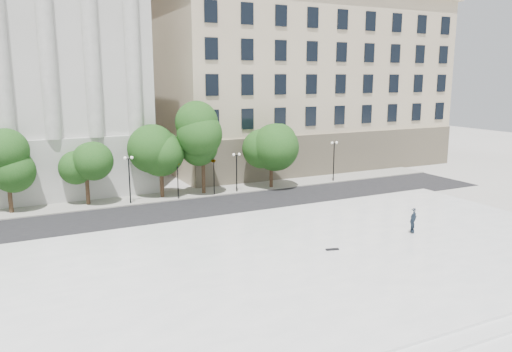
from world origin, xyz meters
The scene contains 11 objects.
ground centered at (0.00, 0.00, 0.00)m, with size 160.00×160.00×0.00m, color beige.
plaza centered at (0.00, 3.00, 0.23)m, with size 44.00×22.00×0.45m, color white.
street centered at (0.00, 18.00, 0.01)m, with size 60.00×8.00×0.02m, color black.
far_sidewalk centered at (0.00, 24.00, 0.06)m, with size 60.00×4.00×0.12m, color #9C9A90.
building_east centered at (20.00, 38.91, 11.14)m, with size 36.00×26.15×23.00m.
traffic_light_west centered at (-1.07, 22.30, 3.78)m, with size 0.69×1.97×4.28m.
traffic_light_east centered at (2.61, 22.30, 3.73)m, with size 0.96×1.85×4.24m.
person_lying centered at (10.40, 3.47, 0.70)m, with size 0.66×0.43×1.80m, color black.
skateboard centered at (3.18, 3.08, 0.49)m, with size 0.87×0.22×0.09m, color black.
street_trees centered at (-5.80, 23.45, 4.80)m, with size 35.48×5.02×7.86m.
lamp_posts centered at (-0.25, 22.60, 2.95)m, with size 36.58×0.28×4.54m.
Camera 1 is at (-15.05, -22.32, 11.51)m, focal length 35.00 mm.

